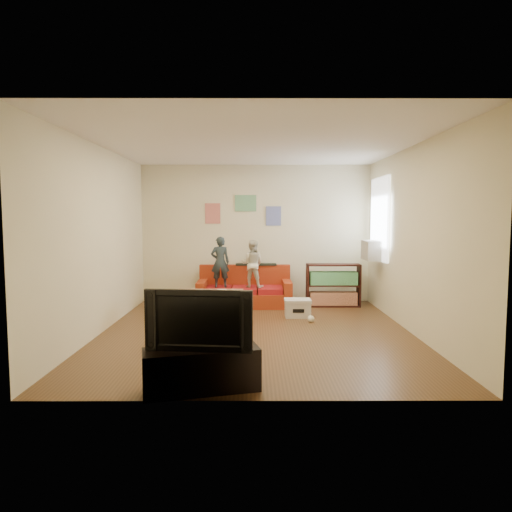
{
  "coord_description": "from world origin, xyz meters",
  "views": [
    {
      "loc": [
        -0.02,
        -6.54,
        1.67
      ],
      "look_at": [
        0.0,
        0.8,
        1.05
      ],
      "focal_mm": 32.0,
      "sensor_mm": 36.0,
      "label": 1
    }
  ],
  "objects_px": {
    "file_box": "(298,308)",
    "tv_stand": "(201,370)",
    "television": "(201,318)",
    "bookshelf": "(333,287)",
    "sofa": "(245,292)",
    "coffee_table": "(209,296)",
    "child_a": "(220,262)",
    "child_b": "(252,264)"
  },
  "relations": [
    {
      "from": "child_b",
      "to": "television",
      "type": "xyz_separation_m",
      "value": [
        -0.47,
        -4.14,
        -0.1
      ]
    },
    {
      "from": "coffee_table",
      "to": "bookshelf",
      "type": "xyz_separation_m",
      "value": [
        2.21,
        1.27,
        -0.06
      ]
    },
    {
      "from": "tv_stand",
      "to": "television",
      "type": "relative_size",
      "value": 1.08
    },
    {
      "from": "coffee_table",
      "to": "child_b",
      "type": "bearing_deg",
      "value": 60.15
    },
    {
      "from": "file_box",
      "to": "television",
      "type": "xyz_separation_m",
      "value": [
        -1.24,
        -3.27,
        0.56
      ]
    },
    {
      "from": "child_a",
      "to": "child_b",
      "type": "relative_size",
      "value": 1.07
    },
    {
      "from": "television",
      "to": "child_a",
      "type": "bearing_deg",
      "value": 97.51
    },
    {
      "from": "child_a",
      "to": "tv_stand",
      "type": "bearing_deg",
      "value": 86.8
    },
    {
      "from": "coffee_table",
      "to": "television",
      "type": "xyz_separation_m",
      "value": [
        0.22,
        -2.94,
        0.29
      ]
    },
    {
      "from": "file_box",
      "to": "child_b",
      "type": "bearing_deg",
      "value": 131.14
    },
    {
      "from": "child_b",
      "to": "tv_stand",
      "type": "xyz_separation_m",
      "value": [
        -0.47,
        -4.14,
        -0.6
      ]
    },
    {
      "from": "child_b",
      "to": "television",
      "type": "height_order",
      "value": "child_b"
    },
    {
      "from": "sofa",
      "to": "bookshelf",
      "type": "xyz_separation_m",
      "value": [
        1.67,
        -0.09,
        0.1
      ]
    },
    {
      "from": "child_a",
      "to": "television",
      "type": "xyz_separation_m",
      "value": [
        0.13,
        -4.14,
        -0.13
      ]
    },
    {
      "from": "coffee_table",
      "to": "television",
      "type": "relative_size",
      "value": 1.06
    },
    {
      "from": "television",
      "to": "child_b",
      "type": "bearing_deg",
      "value": 89.24
    },
    {
      "from": "sofa",
      "to": "television",
      "type": "distance_m",
      "value": 4.34
    },
    {
      "from": "child_a",
      "to": "coffee_table",
      "type": "height_order",
      "value": "child_a"
    },
    {
      "from": "child_b",
      "to": "tv_stand",
      "type": "distance_m",
      "value": 4.21
    },
    {
      "from": "coffee_table",
      "to": "television",
      "type": "distance_m",
      "value": 2.96
    },
    {
      "from": "child_b",
      "to": "file_box",
      "type": "distance_m",
      "value": 1.33
    },
    {
      "from": "coffee_table",
      "to": "file_box",
      "type": "xyz_separation_m",
      "value": [
        1.45,
        0.32,
        -0.26
      ]
    },
    {
      "from": "sofa",
      "to": "child_b",
      "type": "height_order",
      "value": "child_b"
    },
    {
      "from": "sofa",
      "to": "child_b",
      "type": "bearing_deg",
      "value": -47.24
    },
    {
      "from": "sofa",
      "to": "child_b",
      "type": "xyz_separation_m",
      "value": [
        0.15,
        -0.16,
        0.55
      ]
    },
    {
      "from": "sofa",
      "to": "coffee_table",
      "type": "distance_m",
      "value": 1.47
    },
    {
      "from": "child_a",
      "to": "file_box",
      "type": "xyz_separation_m",
      "value": [
        1.36,
        -0.87,
        -0.69
      ]
    },
    {
      "from": "bookshelf",
      "to": "file_box",
      "type": "distance_m",
      "value": 1.23
    },
    {
      "from": "file_box",
      "to": "tv_stand",
      "type": "distance_m",
      "value": 3.49
    },
    {
      "from": "television",
      "to": "coffee_table",
      "type": "bearing_deg",
      "value": 99.94
    },
    {
      "from": "child_b",
      "to": "bookshelf",
      "type": "height_order",
      "value": "child_b"
    },
    {
      "from": "sofa",
      "to": "file_box",
      "type": "distance_m",
      "value": 1.38
    },
    {
      "from": "sofa",
      "to": "tv_stand",
      "type": "distance_m",
      "value": 4.31
    },
    {
      "from": "file_box",
      "to": "tv_stand",
      "type": "height_order",
      "value": "tv_stand"
    },
    {
      "from": "tv_stand",
      "to": "television",
      "type": "xyz_separation_m",
      "value": [
        0.0,
        0.0,
        0.5
      ]
    },
    {
      "from": "child_b",
      "to": "tv_stand",
      "type": "height_order",
      "value": "child_b"
    },
    {
      "from": "bookshelf",
      "to": "television",
      "type": "bearing_deg",
      "value": -115.33
    },
    {
      "from": "coffee_table",
      "to": "sofa",
      "type": "bearing_deg",
      "value": 68.33
    },
    {
      "from": "coffee_table",
      "to": "child_a",
      "type": "bearing_deg",
      "value": 85.79
    },
    {
      "from": "tv_stand",
      "to": "bookshelf",
      "type": "bearing_deg",
      "value": 50.41
    },
    {
      "from": "sofa",
      "to": "child_a",
      "type": "height_order",
      "value": "child_a"
    },
    {
      "from": "tv_stand",
      "to": "television",
      "type": "bearing_deg",
      "value": 0.0
    }
  ]
}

